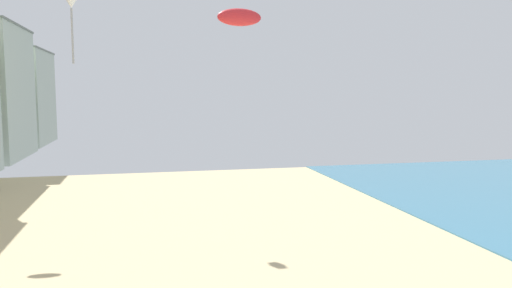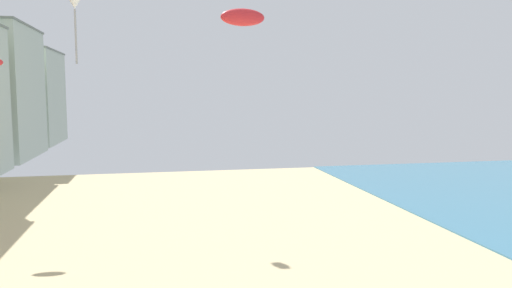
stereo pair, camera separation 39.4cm
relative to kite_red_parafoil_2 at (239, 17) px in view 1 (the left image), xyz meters
name	(u,v)px [view 1 (the left image)]	position (x,y,z in m)	size (l,w,h in m)	color
boardwalk_hotel_furthest	(9,97)	(-29.32, 73.48, -4.85)	(13.57, 18.51, 17.57)	#B7C6B2
kite_red_parafoil_2	(239,17)	(0.00, 0.00, 0.00)	(2.37, 0.66, 0.92)	red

